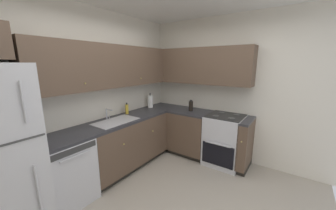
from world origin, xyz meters
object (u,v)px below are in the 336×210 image
object	(u,v)px
soap_bottle	(127,109)
paper_towel_roll	(150,101)
oil_bottle	(191,106)
dishwasher	(65,171)
oven_range	(224,139)

from	to	relation	value
soap_bottle	paper_towel_roll	distance (m)	0.64
soap_bottle	oil_bottle	world-z (taller)	oil_bottle
dishwasher	oil_bottle	world-z (taller)	oil_bottle
paper_towel_roll	oil_bottle	world-z (taller)	paper_towel_roll
dishwasher	soap_bottle	xyz separation A→B (m)	(1.28, 0.18, 0.56)
soap_bottle	oven_range	bearing A→B (deg)	-60.01
soap_bottle	oil_bottle	distance (m)	1.22
dishwasher	soap_bottle	size ratio (longest dim) A/B	4.19
dishwasher	paper_towel_roll	xyz separation A→B (m)	(1.92, 0.16, 0.60)
oven_range	paper_towel_roll	bearing A→B (deg)	99.48
paper_towel_roll	dishwasher	bearing A→B (deg)	-175.21
oven_range	soap_bottle	distance (m)	1.86
oven_range	dishwasher	bearing A→B (deg)	147.82
oven_range	oil_bottle	size ratio (longest dim) A/B	4.87
dishwasher	soap_bottle	world-z (taller)	soap_bottle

